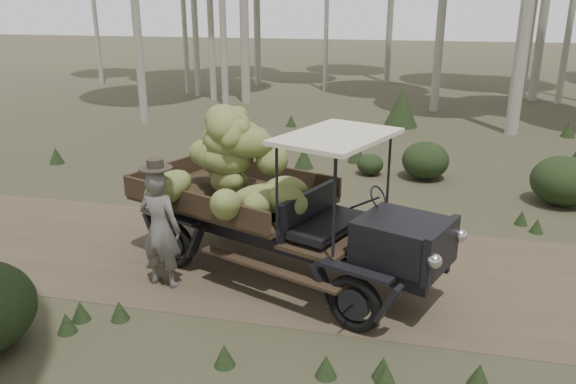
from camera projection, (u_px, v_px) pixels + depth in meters
name	position (u px, v px, depth m)	size (l,w,h in m)	color
ground	(410.00, 276.00, 9.32)	(120.00, 120.00, 0.00)	#473D2B
dirt_track	(410.00, 276.00, 9.32)	(70.00, 4.00, 0.01)	brown
banana_truck	(257.00, 175.00, 9.18)	(5.68, 3.66, 2.82)	black
farmer	(160.00, 227.00, 8.74)	(0.77, 0.59, 2.10)	#5F5B57
undergrowth	(480.00, 237.00, 9.51)	(22.90, 23.18, 1.39)	#233319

